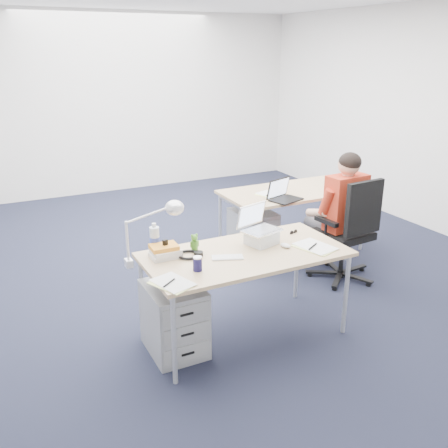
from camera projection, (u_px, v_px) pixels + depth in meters
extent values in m
plane|color=black|center=(217.00, 265.00, 5.47)|extent=(7.00, 7.00, 0.00)
cube|color=silver|center=(120.00, 104.00, 7.95)|extent=(6.00, 0.02, 2.80)
cube|color=silver|center=(430.00, 119.00, 6.28)|extent=(0.02, 7.00, 2.80)
cube|color=tan|center=(245.00, 254.00, 3.92)|extent=(1.60, 0.80, 0.03)
cylinder|color=#B7BABC|center=(174.00, 340.00, 3.43)|extent=(0.04, 0.04, 0.70)
cylinder|color=#B7BABC|center=(346.00, 294.00, 4.06)|extent=(0.04, 0.04, 0.70)
cylinder|color=#B7BABC|center=(142.00, 297.00, 4.02)|extent=(0.04, 0.04, 0.70)
cylinder|color=#B7BABC|center=(297.00, 263.00, 4.65)|extent=(0.04, 0.04, 0.70)
cube|color=tan|center=(293.00, 191.00, 5.63)|extent=(1.60, 0.80, 0.03)
cylinder|color=#B7BABC|center=(250.00, 243.00, 5.14)|extent=(0.04, 0.04, 0.70)
cylinder|color=#B7BABC|center=(363.00, 221.00, 5.78)|extent=(0.04, 0.04, 0.70)
cylinder|color=#B7BABC|center=(220.00, 223.00, 5.73)|extent=(0.04, 0.04, 0.70)
cylinder|color=#B7BABC|center=(325.00, 205.00, 6.37)|extent=(0.04, 0.04, 0.70)
cylinder|color=black|center=(342.00, 254.00, 5.09)|extent=(0.05, 0.05, 0.42)
cube|color=black|center=(344.00, 234.00, 5.02)|extent=(0.50, 0.50, 0.07)
cube|color=black|center=(364.00, 208.00, 4.72)|extent=(0.44, 0.09, 0.52)
cube|color=#B42F19|center=(346.00, 203.00, 4.92)|extent=(0.42, 0.24, 0.56)
sphere|color=tan|center=(349.00, 164.00, 4.79)|extent=(0.21, 0.21, 0.21)
cube|color=#979A9C|center=(174.00, 319.00, 3.84)|extent=(0.40, 0.50, 0.55)
cube|color=#979A9C|center=(253.00, 235.00, 5.57)|extent=(0.40, 0.50, 0.55)
cube|color=white|center=(227.00, 257.00, 3.81)|extent=(0.26, 0.18, 0.01)
ellipsoid|color=white|center=(286.00, 246.00, 4.01)|extent=(0.08, 0.11, 0.03)
cylinder|color=#181542|center=(198.00, 264.00, 3.58)|extent=(0.07, 0.07, 0.11)
cylinder|color=silver|center=(155.00, 238.00, 3.86)|extent=(0.10, 0.10, 0.25)
cube|color=silver|center=(165.00, 251.00, 3.81)|extent=(0.25, 0.21, 0.10)
cube|color=black|center=(165.00, 248.00, 3.81)|extent=(0.04, 0.03, 0.14)
cube|color=#F0FB91|center=(172.00, 284.00, 3.39)|extent=(0.29, 0.34, 0.01)
cube|color=#F0FB91|center=(315.00, 247.00, 4.00)|extent=(0.29, 0.36, 0.01)
cylinder|color=white|center=(338.00, 179.00, 5.89)|extent=(0.08, 0.08, 0.10)
cube|color=white|center=(270.00, 195.00, 5.43)|extent=(0.29, 0.34, 0.01)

